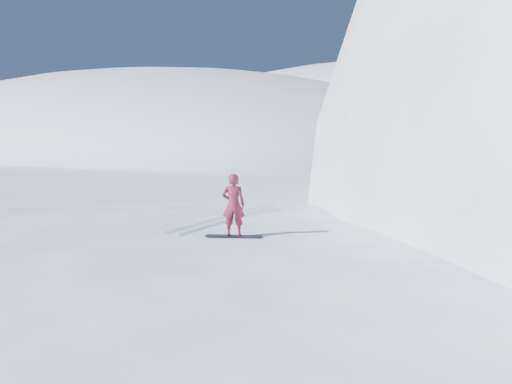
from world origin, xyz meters
The scene contains 9 objects.
ground centered at (0.00, 0.00, 0.00)m, with size 400.00×400.00×0.00m, color white.
near_ridge centered at (1.00, 3.00, 0.00)m, with size 36.00×28.00×4.80m, color white.
far_ridge_a centered at (-70.00, 60.00, 0.00)m, with size 120.00×70.00×28.00m, color white.
far_ridge_c centered at (-40.00, 110.00, 0.00)m, with size 140.00×90.00×36.00m, color white.
wind_bumps centered at (-0.56, 2.12, 0.00)m, with size 16.00×14.40×1.00m.
snowboard centered at (0.06, 2.01, 2.41)m, with size 1.52×0.28×0.03m, color black.
snowboarder centered at (0.06, 2.01, 3.26)m, with size 0.61×0.40×1.68m, color maroon.
vapor_plume centered at (-60.29, 46.51, 0.00)m, with size 10.54×8.43×7.38m, color white.
board_tracks centered at (-1.96, 4.26, 2.42)m, with size 1.21×5.97×0.04m.
Camera 1 is at (9.50, -9.62, 5.57)m, focal length 40.00 mm.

